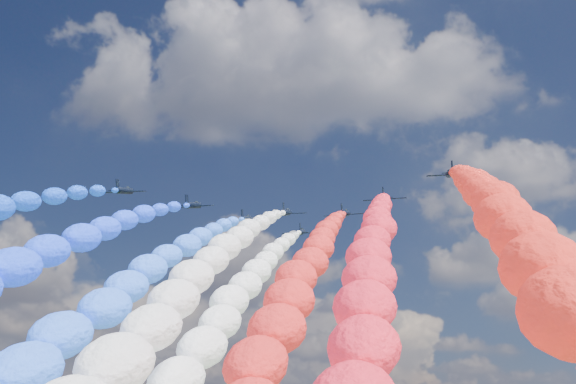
# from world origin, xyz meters

# --- Properties ---
(jet_0) EXTENTS (9.33, 12.42, 6.15)m
(jet_0) POSITION_xyz_m (-31.19, -7.54, 110.79)
(jet_0) COLOR black
(jet_1) EXTENTS (9.28, 12.38, 6.15)m
(jet_1) POSITION_xyz_m (-20.19, 3.64, 110.79)
(jet_1) COLOR black
(trail_1) EXTENTS (6.15, 111.08, 56.19)m
(trail_1) POSITION_xyz_m (-20.19, -53.58, 84.21)
(trail_1) COLOR #1E45FF
(jet_2) EXTENTS (8.93, 12.13, 6.15)m
(jet_2) POSITION_xyz_m (-11.18, 14.96, 110.79)
(jet_2) COLOR black
(trail_2) EXTENTS (6.15, 111.08, 56.19)m
(trail_2) POSITION_xyz_m (-11.18, -42.27, 84.21)
(trail_2) COLOR #3069FF
(jet_3) EXTENTS (9.12, 12.27, 6.15)m
(jet_3) POSITION_xyz_m (-1.60, 11.67, 110.79)
(jet_3) COLOR black
(trail_3) EXTENTS (6.15, 111.08, 56.19)m
(trail_3) POSITION_xyz_m (-1.60, -45.55, 84.21)
(trail_3) COLOR silver
(jet_4) EXTENTS (9.56, 12.58, 6.15)m
(jet_4) POSITION_xyz_m (-0.42, 27.02, 110.79)
(jet_4) COLOR black
(trail_4) EXTENTS (6.15, 111.08, 56.19)m
(trail_4) POSITION_xyz_m (-0.42, -30.21, 84.21)
(trail_4) COLOR white
(jet_5) EXTENTS (9.61, 12.61, 6.15)m
(jet_5) POSITION_xyz_m (10.93, 14.32, 110.79)
(jet_5) COLOR black
(trail_5) EXTENTS (6.15, 111.08, 56.19)m
(trail_5) POSITION_xyz_m (10.93, -42.90, 84.21)
(trail_5) COLOR red
(jet_6) EXTENTS (9.47, 12.51, 6.15)m
(jet_6) POSITION_xyz_m (19.97, 5.13, 110.79)
(jet_6) COLOR black
(trail_6) EXTENTS (6.15, 111.08, 56.19)m
(trail_6) POSITION_xyz_m (19.97, -52.09, 84.21)
(trail_6) COLOR red
(jet_7) EXTENTS (9.09, 12.24, 6.15)m
(jet_7) POSITION_xyz_m (32.57, -7.22, 110.79)
(jet_7) COLOR black
(trail_7) EXTENTS (6.15, 111.08, 56.19)m
(trail_7) POSITION_xyz_m (32.57, -64.44, 84.21)
(trail_7) COLOR red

